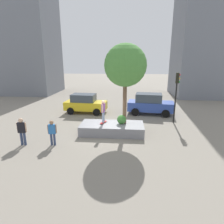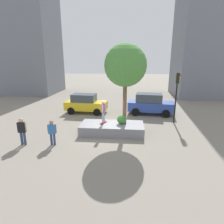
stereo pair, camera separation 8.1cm
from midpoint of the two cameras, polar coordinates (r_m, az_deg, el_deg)
ground_plane at (r=14.00m, az=-1.91°, el=-6.20°), size 120.00×120.00×0.00m
planter_ledge at (r=13.77m, az=0.17°, el=-5.02°), size 4.57×2.07×0.70m
plaza_tree at (r=13.11m, az=4.28°, el=13.87°), size 2.91×2.91×5.59m
boxwood_shrub at (r=13.59m, az=3.11°, el=-2.29°), size 0.66×0.66×0.66m
skateboard at (r=13.83m, az=-2.45°, el=-3.15°), size 0.48×0.82×0.07m
skateboarder at (r=13.55m, az=-2.50°, el=0.71°), size 0.25×0.55×1.64m
taxi_cab at (r=19.05m, az=-7.91°, el=2.63°), size 4.23×2.17×1.91m
sedan_parked at (r=18.75m, az=11.71°, el=2.45°), size 4.57×2.46×2.04m
traffic_light_corner at (r=16.29m, az=19.26°, el=6.59°), size 0.36×0.31×4.21m
passerby_with_bag at (r=12.91m, az=-25.54°, el=-4.82°), size 0.60×0.28×1.78m
bystander_watching at (r=12.23m, az=-17.57°, el=-5.53°), size 0.55×0.26×1.63m
brick_midrise at (r=31.30m, az=26.93°, el=23.98°), size 7.25×7.54×21.19m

